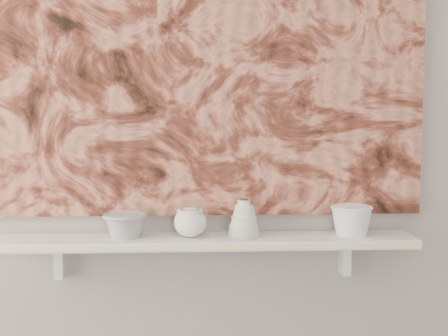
{
  "coord_description": "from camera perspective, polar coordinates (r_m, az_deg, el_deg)",
  "views": [
    {
      "loc": [
        -0.04,
        -0.53,
        1.36
      ],
      "look_at": [
        0.06,
        1.49,
        1.16
      ],
      "focal_mm": 50.0,
      "sensor_mm": 36.0,
      "label": 1
    }
  ],
  "objects": [
    {
      "name": "wall_back",
      "position": [
        2.13,
        -1.89,
        5.36
      ],
      "size": [
        3.6,
        0.0,
        3.6
      ],
      "primitive_type": "plane",
      "rotation": [
        1.57,
        0.0,
        0.0
      ],
      "color": "gray",
      "rests_on": "floor"
    },
    {
      "name": "shelf",
      "position": [
        2.08,
        -1.81,
        -6.71
      ],
      "size": [
        1.4,
        0.18,
        0.03
      ],
      "primitive_type": "cube",
      "color": "silver",
      "rests_on": "wall_back"
    },
    {
      "name": "shelf_stripe",
      "position": [
        1.99,
        -1.75,
        -7.29
      ],
      "size": [
        1.4,
        0.01,
        0.02
      ],
      "primitive_type": "cube",
      "color": "beige",
      "rests_on": "shelf"
    },
    {
      "name": "bracket_left",
      "position": [
        2.21,
        -14.79,
        -8.18
      ],
      "size": [
        0.03,
        0.06,
        0.12
      ],
      "primitive_type": "cube",
      "color": "silver",
      "rests_on": "wall_back"
    },
    {
      "name": "bracket_right",
      "position": [
        2.23,
        11.01,
        -7.99
      ],
      "size": [
        0.03,
        0.06,
        0.12
      ],
      "primitive_type": "cube",
      "color": "silver",
      "rests_on": "wall_back"
    },
    {
      "name": "painting",
      "position": [
        2.12,
        -1.9,
        10.49
      ],
      "size": [
        1.5,
        0.02,
        1.1
      ],
      "primitive_type": "cube",
      "color": "brown",
      "rests_on": "wall_back"
    },
    {
      "name": "house_motif",
      "position": [
        2.16,
        10.14,
        2.15
      ],
      "size": [
        0.09,
        0.0,
        0.08
      ],
      "primitive_type": "cube",
      "color": "black",
      "rests_on": "painting"
    },
    {
      "name": "bowl_grey",
      "position": [
        2.08,
        -9.04,
        -5.19
      ],
      "size": [
        0.17,
        0.17,
        0.08
      ],
      "primitive_type": null,
      "rotation": [
        0.0,
        0.0,
        0.22
      ],
      "color": "gray",
      "rests_on": "shelf"
    },
    {
      "name": "cup_cream",
      "position": [
        2.07,
        -3.11,
        -4.99
      ],
      "size": [
        0.12,
        0.12,
        0.1
      ],
      "primitive_type": null,
      "rotation": [
        0.0,
        0.0,
        0.14
      ],
      "color": "white",
      "rests_on": "shelf"
    },
    {
      "name": "bell_vessel",
      "position": [
        2.07,
        1.85,
        -4.6
      ],
      "size": [
        0.12,
        0.12,
        0.12
      ],
      "primitive_type": null,
      "rotation": [
        0.0,
        0.0,
        -0.08
      ],
      "color": "silver",
      "rests_on": "shelf"
    },
    {
      "name": "bowl_white",
      "position": [
        2.14,
        11.58,
        -4.71
      ],
      "size": [
        0.16,
        0.16,
        0.1
      ],
      "primitive_type": null,
      "rotation": [
        0.0,
        0.0,
        0.16
      ],
      "color": "white",
      "rests_on": "shelf"
    }
  ]
}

